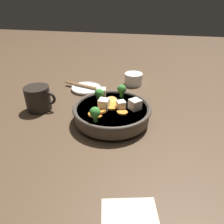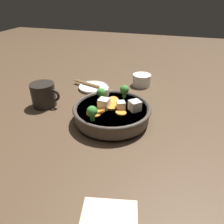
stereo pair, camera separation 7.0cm
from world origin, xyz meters
name	(u,v)px [view 2 (the right image)]	position (x,y,z in m)	size (l,w,h in m)	color
ground_plane	(112,121)	(0.00, 0.00, 0.00)	(3.00, 3.00, 0.00)	#4C3826
stirfry_bowl	(112,111)	(0.00, 0.00, 0.04)	(0.25, 0.25, 0.10)	#51473D
side_saucer	(93,87)	(-0.15, 0.22, 0.01)	(0.13, 0.13, 0.01)	white
tea_cup	(142,80)	(0.04, 0.32, 0.03)	(0.08, 0.08, 0.05)	white
dark_mug	(44,95)	(-0.27, 0.03, 0.04)	(0.11, 0.09, 0.09)	black
napkin	(109,215)	(0.10, -0.33, 0.00)	(0.12, 0.10, 0.00)	beige
chopsticks_pair	(93,85)	(-0.15, 0.22, 0.02)	(0.20, 0.08, 0.01)	olive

